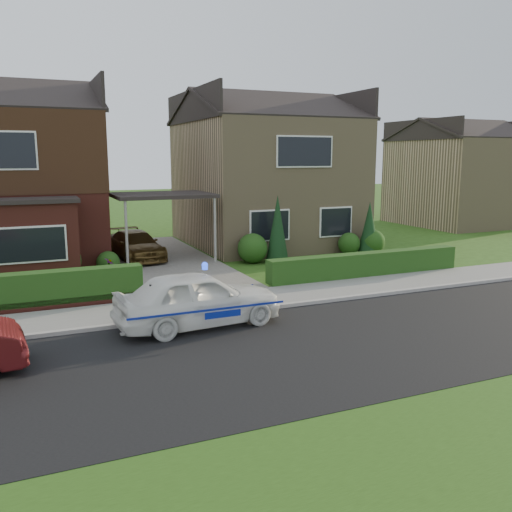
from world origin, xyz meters
TOP-DOWN VIEW (x-y plane):
  - ground at (0.00, 0.00)m, footprint 120.00×120.00m
  - road at (0.00, 0.00)m, footprint 60.00×6.00m
  - kerb at (0.00, 3.05)m, footprint 60.00×0.16m
  - sidewalk at (0.00, 4.10)m, footprint 60.00×2.00m
  - grass_verge at (0.00, -5.00)m, footprint 60.00×4.00m
  - driveway at (0.00, 11.00)m, footprint 3.80×12.00m
  - house_left at (-5.78, 13.90)m, footprint 7.50×9.53m
  - house_right at (5.80, 13.99)m, footprint 7.50×8.06m
  - carport_link at (0.00, 10.95)m, footprint 3.80×3.00m
  - dwarf_wall at (-5.80, 5.30)m, footprint 7.70×0.25m
  - hedge_left at (-5.80, 5.45)m, footprint 7.50×0.55m
  - hedge_right at (5.80, 5.35)m, footprint 7.50×0.55m
  - shrub_left_mid at (-4.00, 9.30)m, footprint 1.32×1.32m
  - shrub_left_near at (-2.40, 9.60)m, footprint 0.84×0.84m
  - shrub_right_near at (3.20, 9.40)m, footprint 1.20×1.20m
  - shrub_right_mid at (7.80, 9.50)m, footprint 0.96×0.96m
  - shrub_right_far at (8.80, 9.20)m, footprint 1.08×1.08m
  - conifer_a at (4.20, 9.20)m, footprint 0.90×0.90m
  - conifer_b at (8.60, 9.20)m, footprint 0.90×0.90m
  - neighbour_right at (20.00, 16.00)m, footprint 6.50×7.00m
  - police_car at (-1.26, 2.40)m, footprint 3.82×4.27m
  - driveway_car at (-1.00, 11.57)m, footprint 2.01×4.00m
  - potted_plant_c at (-2.50, 8.64)m, footprint 0.48×0.48m

SIDE VIEW (x-z plane):
  - ground at x=0.00m, z-range 0.00..0.00m
  - road at x=0.00m, z-range -0.01..0.01m
  - grass_verge at x=0.00m, z-range -0.01..0.01m
  - hedge_left at x=-5.80m, z-range -0.45..0.45m
  - hedge_right at x=5.80m, z-range -0.40..0.40m
  - sidewalk at x=0.00m, z-range 0.00..0.10m
  - kerb at x=0.00m, z-range 0.00..0.12m
  - driveway at x=0.00m, z-range 0.00..0.12m
  - dwarf_wall at x=-5.80m, z-range 0.00..0.36m
  - potted_plant_c at x=-2.50m, z-range 0.00..0.73m
  - shrub_left_near at x=-2.40m, z-range 0.00..0.84m
  - shrub_right_mid at x=7.80m, z-range 0.00..0.96m
  - shrub_right_far at x=8.80m, z-range 0.00..1.08m
  - shrub_right_near at x=3.20m, z-range 0.00..1.20m
  - shrub_left_mid at x=-4.00m, z-range 0.00..1.32m
  - driveway_car at x=-1.00m, z-range 0.12..1.23m
  - police_car at x=-1.26m, z-range -0.08..1.50m
  - conifer_b at x=8.60m, z-range 0.00..2.20m
  - conifer_a at x=4.20m, z-range 0.00..2.60m
  - neighbour_right at x=20.00m, z-range 0.00..5.20m
  - carport_link at x=0.00m, z-range 1.27..4.04m
  - house_right at x=5.80m, z-range 0.04..7.29m
  - house_left at x=-5.78m, z-range 0.19..7.44m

